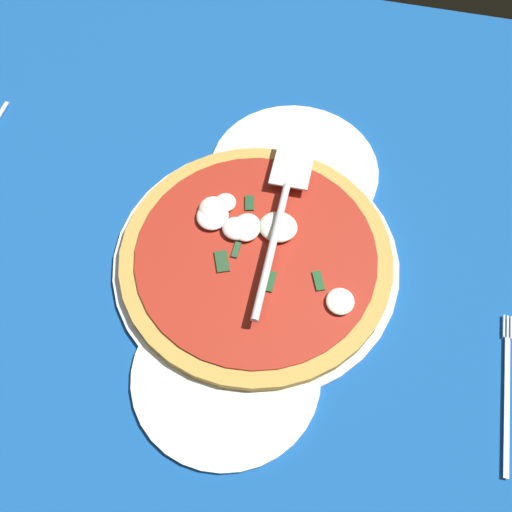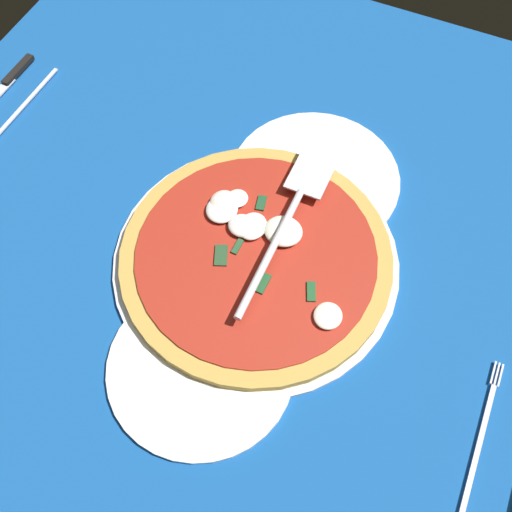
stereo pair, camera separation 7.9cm
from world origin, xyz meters
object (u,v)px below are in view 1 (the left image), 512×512
object	(u,v)px
dinner_plate_left	(226,375)
dinner_plate_right	(292,170)
pizza	(256,255)
pizza_server	(279,214)

from	to	relation	value
dinner_plate_left	dinner_plate_right	distance (cm)	31.73
pizza	pizza_server	xyz separation A→B (cm)	(5.26, -1.92, 2.49)
pizza_server	dinner_plate_right	bearing A→B (deg)	0.03
pizza	pizza_server	distance (cm)	6.13
dinner_plate_left	dinner_plate_right	world-z (taller)	same
dinner_plate_right	pizza	bearing A→B (deg)	173.27
dinner_plate_right	pizza	size ratio (longest dim) A/B	0.68
dinner_plate_left	dinner_plate_right	xyz separation A→B (cm)	(31.68, -1.75, 0.00)
pizza	pizza_server	world-z (taller)	pizza_server
dinner_plate_right	pizza_server	world-z (taller)	pizza_server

